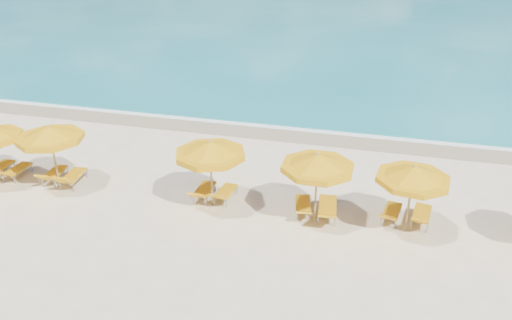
# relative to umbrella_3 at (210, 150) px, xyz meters

# --- Properties ---
(ground_plane) EXTENTS (120.00, 120.00, 0.00)m
(ground_plane) POSITION_rel_umbrella_3_xyz_m (1.24, 0.16, -2.22)
(ground_plane) COLOR beige
(ocean) EXTENTS (120.00, 80.00, 0.30)m
(ocean) POSITION_rel_umbrella_3_xyz_m (1.24, 48.16, -2.22)
(ocean) COLOR #167880
(ocean) RESTS_ON ground
(wet_sand_band) EXTENTS (120.00, 2.60, 0.01)m
(wet_sand_band) POSITION_rel_umbrella_3_xyz_m (1.24, 7.56, -2.22)
(wet_sand_band) COLOR tan
(wet_sand_band) RESTS_ON ground
(foam_line) EXTENTS (120.00, 1.20, 0.03)m
(foam_line) POSITION_rel_umbrella_3_xyz_m (1.24, 8.36, -2.22)
(foam_line) COLOR white
(foam_line) RESTS_ON ground
(whitecap_near) EXTENTS (14.00, 0.36, 0.05)m
(whitecap_near) POSITION_rel_umbrella_3_xyz_m (-4.76, 17.16, -2.22)
(whitecap_near) COLOR white
(whitecap_near) RESTS_ON ground
(whitecap_far) EXTENTS (18.00, 0.30, 0.05)m
(whitecap_far) POSITION_rel_umbrella_3_xyz_m (9.24, 24.16, -2.22)
(whitecap_far) COLOR white
(whitecap_far) RESTS_ON ground
(umbrella_2) EXTENTS (2.85, 2.85, 2.58)m
(umbrella_2) POSITION_rel_umbrella_3_xyz_m (-6.38, -0.11, -0.02)
(umbrella_2) COLOR tan
(umbrella_2) RESTS_ON ground
(umbrella_3) EXTENTS (2.63, 2.63, 2.60)m
(umbrella_3) POSITION_rel_umbrella_3_xyz_m (0.00, 0.00, 0.00)
(umbrella_3) COLOR tan
(umbrella_3) RESTS_ON ground
(umbrella_4) EXTENTS (3.30, 3.30, 2.57)m
(umbrella_4) POSITION_rel_umbrella_3_xyz_m (3.81, -0.02, -0.03)
(umbrella_4) COLOR tan
(umbrella_4) RESTS_ON ground
(umbrella_5) EXTENTS (2.98, 2.98, 2.48)m
(umbrella_5) POSITION_rel_umbrella_3_xyz_m (6.90, 0.05, -0.11)
(umbrella_5) COLOR tan
(umbrella_5) RESTS_ON ground
(lounger_1_right) EXTENTS (0.57, 1.65, 0.74)m
(lounger_1_right) POSITION_rel_umbrella_3_xyz_m (-8.43, 0.07, -2.02)
(lounger_1_right) COLOR #A5A8AD
(lounger_1_right) RESTS_ON ground
(lounger_2_left) EXTENTS (0.77, 1.72, 0.77)m
(lounger_2_left) POSITION_rel_umbrella_3_xyz_m (-6.75, 0.16, -2.01)
(lounger_2_left) COLOR #A5A8AD
(lounger_2_left) RESTS_ON ground
(lounger_2_right) EXTENTS (0.77, 1.77, 0.84)m
(lounger_2_right) POSITION_rel_umbrella_3_xyz_m (-5.87, 0.09, -2.00)
(lounger_2_right) COLOR #A5A8AD
(lounger_2_right) RESTS_ON ground
(lounger_3_left) EXTENTS (0.59, 1.69, 0.76)m
(lounger_3_left) POSITION_rel_umbrella_3_xyz_m (-0.45, 0.36, -2.01)
(lounger_3_left) COLOR #A5A8AD
(lounger_3_left) RESTS_ON ground
(lounger_3_right) EXTENTS (0.67, 1.65, 0.74)m
(lounger_3_right) POSITION_rel_umbrella_3_xyz_m (0.37, 0.42, -2.02)
(lounger_3_right) COLOR #A5A8AD
(lounger_3_right) RESTS_ON ground
(lounger_4_left) EXTENTS (0.85, 1.75, 0.64)m
(lounger_4_left) POSITION_rel_umbrella_3_xyz_m (3.34, 0.27, -2.02)
(lounger_4_left) COLOR #A5A8AD
(lounger_4_left) RESTS_ON ground
(lounger_4_right) EXTENTS (0.82, 2.03, 0.77)m
(lounger_4_right) POSITION_rel_umbrella_3_xyz_m (4.22, 0.23, -1.99)
(lounger_4_right) COLOR #A5A8AD
(lounger_4_right) RESTS_ON ground
(lounger_5_left) EXTENTS (0.81, 1.68, 0.72)m
(lounger_5_left) POSITION_rel_umbrella_3_xyz_m (6.42, 0.57, -2.02)
(lounger_5_left) COLOR #A5A8AD
(lounger_5_left) RESTS_ON ground
(lounger_5_right) EXTENTS (0.83, 1.80, 0.77)m
(lounger_5_right) POSITION_rel_umbrella_3_xyz_m (7.42, 0.60, -2.01)
(lounger_5_right) COLOR #A5A8AD
(lounger_5_right) RESTS_ON ground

